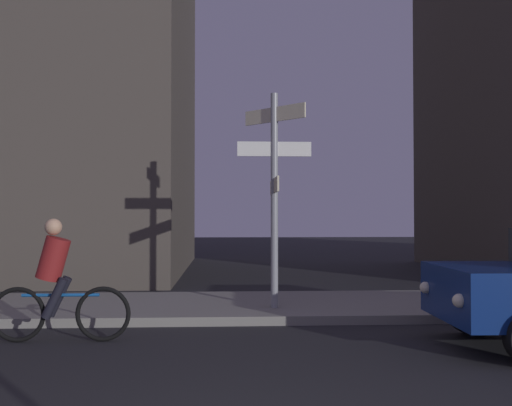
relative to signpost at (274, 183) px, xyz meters
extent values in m
cube|color=gray|center=(-0.70, 0.61, -2.12)|extent=(40.00, 2.86, 0.14)
cylinder|color=gray|center=(0.00, 0.00, -0.29)|extent=(0.12, 0.12, 3.53)
cube|color=beige|center=(0.00, 0.00, 1.13)|extent=(0.92, 0.92, 0.24)
cube|color=white|center=(0.00, 0.00, 0.55)|extent=(1.22, 0.03, 0.24)
cube|color=beige|center=(0.00, 0.00, -0.05)|extent=(0.03, 1.40, 0.24)
cylinder|color=black|center=(2.61, -1.55, -1.87)|extent=(0.65, 0.24, 0.64)
sphere|color=#F9EFCC|center=(1.85, -2.99, -1.51)|extent=(0.16, 0.16, 0.16)
sphere|color=#F9EFCC|center=(1.88, -1.81, -1.51)|extent=(0.16, 0.16, 0.16)
torus|color=black|center=(-2.40, -1.75, -1.83)|extent=(0.72, 0.07, 0.72)
torus|color=black|center=(-3.50, -1.74, -1.83)|extent=(0.72, 0.07, 0.72)
cylinder|color=#1959A5|center=(-2.95, -1.75, -1.58)|extent=(1.00, 0.05, 0.04)
cylinder|color=maroon|center=(-3.05, -1.75, -1.11)|extent=(0.45, 0.32, 0.61)
sphere|color=tan|center=(-3.05, -1.75, -0.69)|extent=(0.22, 0.22, 0.22)
cylinder|color=black|center=(-3.00, -1.66, -1.61)|extent=(0.34, 0.12, 0.55)
cylinder|color=black|center=(-3.00, -1.84, -1.61)|extent=(0.34, 0.12, 0.55)
camera|label=1|loc=(-0.79, -9.34, -0.55)|focal=40.05mm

